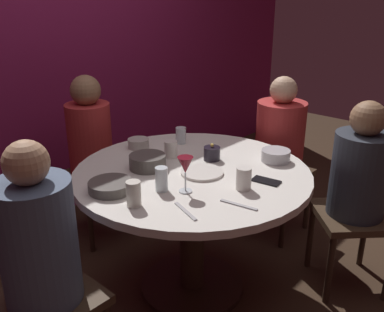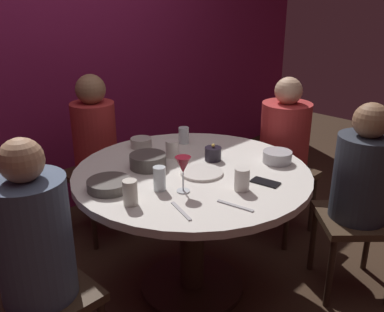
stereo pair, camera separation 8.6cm
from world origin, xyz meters
TOP-DOWN VIEW (x-y plane):
  - ground_plane at (0.00, 0.00)m, footprint 8.00×8.00m
  - back_wall at (0.00, 1.45)m, footprint 6.00×0.10m
  - dining_table at (0.00, 0.00)m, footprint 1.26×1.26m
  - seated_diner_left at (-0.90, 0.00)m, footprint 0.40×0.40m
  - seated_diner_back at (0.00, 0.92)m, footprint 0.40×0.40m
  - seated_diner_right at (0.90, 0.00)m, footprint 0.40×0.40m
  - seated_diner_front_right at (0.65, -0.65)m, footprint 0.57×0.57m
  - candle_holder at (0.18, 0.02)m, footprint 0.09×0.09m
  - wine_glass at (-0.22, -0.15)m, footprint 0.08×0.08m
  - dinner_plate at (0.00, -0.07)m, footprint 0.22×0.22m
  - cell_phone at (0.14, -0.38)m, footprint 0.09×0.15m
  - bowl_serving_large at (0.41, -0.26)m, footprint 0.16×0.16m
  - bowl_salad_center at (-0.14, 0.19)m, footprint 0.20×0.20m
  - bowl_small_white at (-0.45, 0.12)m, footprint 0.21×0.21m
  - bowl_sauce_side at (0.04, 0.47)m, footprint 0.13×0.13m
  - cup_near_candle at (-0.28, -0.06)m, footprint 0.06×0.06m
  - cup_by_left_diner at (0.06, 0.22)m, footprint 0.08×0.08m
  - cup_by_right_diner at (0.27, 0.34)m, footprint 0.06×0.06m
  - cup_center_front at (-0.47, -0.08)m, footprint 0.07×0.07m
  - cup_far_edge at (-0.01, -0.34)m, footprint 0.07×0.07m
  - fork_near_plate at (-0.16, -0.42)m, footprint 0.05×0.18m
  - knife_near_plate at (-0.36, -0.29)m, footprint 0.07×0.18m

SIDE VIEW (x-z plane):
  - ground_plane at x=0.00m, z-range 0.00..0.00m
  - dining_table at x=0.00m, z-range 0.21..0.97m
  - seated_diner_front_right at x=0.65m, z-range 0.14..1.26m
  - seated_diner_right at x=0.90m, z-range 0.14..1.27m
  - seated_diner_left at x=-0.90m, z-range 0.13..1.29m
  - seated_diner_back at x=0.00m, z-range 0.14..1.28m
  - fork_near_plate at x=-0.16m, z-range 0.76..0.76m
  - knife_near_plate at x=-0.36m, z-range 0.76..0.76m
  - cell_phone at x=0.14m, z-range 0.76..0.76m
  - dinner_plate at x=0.00m, z-range 0.76..0.77m
  - bowl_small_white at x=-0.45m, z-range 0.76..0.80m
  - bowl_sauce_side at x=0.04m, z-range 0.76..0.81m
  - bowl_serving_large at x=0.41m, z-range 0.76..0.82m
  - bowl_salad_center at x=-0.14m, z-range 0.76..0.83m
  - candle_holder at x=0.18m, z-range 0.75..0.84m
  - cup_by_left_diner at x=0.06m, z-range 0.76..0.85m
  - cup_by_right_diner at x=0.27m, z-range 0.76..0.86m
  - cup_far_edge at x=-0.01m, z-range 0.76..0.87m
  - cup_center_front at x=-0.47m, z-range 0.76..0.87m
  - cup_near_candle at x=-0.28m, z-range 0.76..0.87m
  - wine_glass at x=-0.22m, z-range 0.80..0.97m
  - back_wall at x=0.00m, z-range 0.00..2.60m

